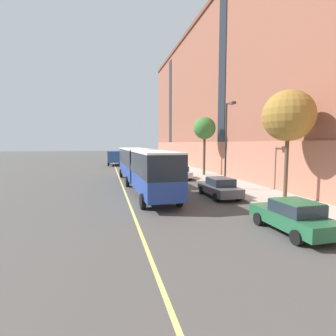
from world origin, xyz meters
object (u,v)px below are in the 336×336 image
Objects in this scene: box_truck at (114,157)px; street_lamp at (227,137)px; city_bus at (141,165)px; parked_car_green_0 at (293,216)px; parked_car_darkgray_3 at (219,187)px; parked_car_champagne_1 at (160,164)px; street_tree_mid_block at (288,116)px; street_tree_far_uptown at (205,129)px; parked_car_white_2 at (180,172)px.

street_lamp reaches higher than box_truck.
parked_car_green_0 is (5.29, -14.25, -1.33)m from city_bus.
city_bus reaches higher than parked_car_darkgray_3.
parked_car_champagne_1 is at bearing 94.86° from street_lamp.
parked_car_champagne_1 is at bearing 98.20° from street_tree_mid_block.
parked_car_green_0 is 0.93× the size of parked_car_darkgray_3.
box_truck is at bearing 119.49° from street_tree_far_uptown.
city_bus is 4.10× the size of parked_car_darkgray_3.
street_tree_mid_block reaches higher than parked_car_darkgray_3.
street_tree_mid_block is at bearing -72.79° from box_truck.
street_tree_mid_block is at bearing -90.00° from street_tree_far_uptown.
box_truck reaches higher than parked_car_champagne_1.
street_tree_mid_block is (3.77, 5.52, 5.29)m from parked_car_green_0.
city_bus is 15.26m from parked_car_green_0.
parked_car_green_0 is 0.59× the size of street_lamp.
street_tree_far_uptown is (3.77, 21.30, 5.25)m from parked_car_green_0.
parked_car_white_2 is at bearing 102.30° from street_lamp.
parked_car_champagne_1 is at bearing 110.02° from street_tree_far_uptown.
street_tree_far_uptown is at bearing 37.90° from city_bus.
parked_car_green_0 is 19.26m from parked_car_white_2.
parked_car_darkgray_3 is 7.06m from street_tree_mid_block.
parked_car_champagne_1 is at bearing 90.09° from parked_car_darkgray_3.
parked_car_green_0 is at bearing -80.11° from box_truck.
street_lamp reaches higher than parked_car_white_2.
city_bus is 7.35m from parked_car_white_2.
parked_car_green_0 is at bearing -100.03° from street_tree_far_uptown.
parked_car_champagne_1 is at bearing 73.06° from city_bus.
street_tree_mid_block is at bearing -37.19° from parked_car_darkgray_3.
street_lamp is (-1.99, 5.26, -1.37)m from street_tree_mid_block.
street_tree_mid_block is (9.06, -8.73, 3.96)m from city_bus.
street_tree_mid_block reaches higher than street_lamp.
parked_car_white_2 is at bearing 43.82° from city_bus.
street_tree_far_uptown is at bearing 73.95° from parked_car_darkgray_3.
box_truck is at bearing 93.83° from city_bus.
street_tree_mid_block is at bearing -74.38° from parked_car_white_2.
street_tree_mid_block reaches higher than box_truck.
parked_car_champagne_1 is at bearing -51.27° from box_truck.
street_tree_mid_block is at bearing -43.94° from city_bus.
city_bus is 2.55× the size of street_tree_mid_block.
box_truck is at bearing 106.57° from street_lamp.
parked_car_champagne_1 and parked_car_white_2 have the same top height.
parked_car_green_0 and parked_car_white_2 have the same top height.
parked_car_darkgray_3 is 0.68× the size of box_truck.
parked_car_white_2 is 10.91m from parked_car_darkgray_3.
box_truck is at bearing 99.89° from parked_car_green_0.
parked_car_darkgray_3 is at bearing -89.91° from parked_car_champagne_1.
city_bus reaches higher than parked_car_champagne_1.
street_tree_mid_block reaches higher than parked_car_champagne_1.
street_tree_far_uptown is (3.76, -10.33, 5.25)m from parked_car_champagne_1.
street_lamp is (8.82, -29.65, 3.11)m from box_truck.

